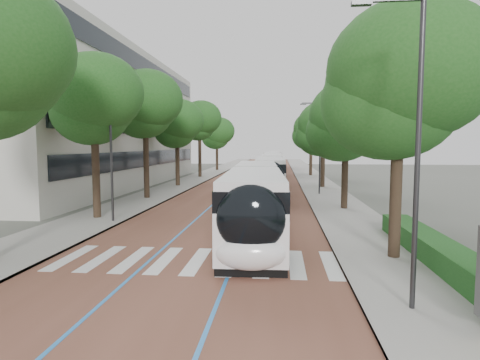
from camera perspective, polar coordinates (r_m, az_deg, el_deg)
The scene contains 21 objects.
ground at distance 14.69m, azimuth -7.75°, elevation -12.48°, with size 160.00×160.00×0.00m, color #51544C.
road at distance 53.91m, azimuth 2.13°, elevation 0.32°, with size 11.00×140.00×0.02m, color brown.
sidewalk_left at distance 54.87m, azimuth -5.71°, elevation 0.44°, with size 4.00×140.00×0.12m, color gray.
sidewalk_right at distance 53.97m, azimuth 10.11°, elevation 0.31°, with size 4.00×140.00×0.12m, color gray.
kerb_left at distance 54.53m, azimuth -3.75°, elevation 0.42°, with size 0.20×140.00×0.14m, color gray.
kerb_right at distance 53.85m, azimuth 8.09°, elevation 0.33°, with size 0.20×140.00×0.14m, color gray.
zebra_crossing at distance 15.58m, azimuth -6.15°, elevation -11.35°, with size 10.55×3.60×0.01m.
lane_line_left at distance 54.03m, azimuth 0.44°, elevation 0.35°, with size 0.12×126.00×0.01m, color #297CD1.
lane_line_right at distance 53.83m, azimuth 3.83°, elevation 0.32°, with size 0.12×126.00×0.01m, color #297CD1.
office_building at distance 47.52m, azimuth -23.21°, elevation 7.74°, with size 18.11×40.00×14.00m.
hedge at distance 15.31m, azimuth 28.21°, elevation -10.29°, with size 1.20×14.00×0.80m, color #19491A.
streetlight_near at distance 11.14m, azimuth 23.19°, elevation 6.74°, with size 1.82×0.20×8.00m.
streetlight_far at distance 35.78m, azimuth 11.04°, elevation 5.58°, with size 1.82×0.20×8.00m.
lamp_post_left at distance 23.58m, azimuth -17.87°, elevation 4.08°, with size 0.14×0.14×8.00m, color #2B2B2D.
trees_left at distance 38.35m, azimuth -10.83°, elevation 8.71°, with size 6.38×61.00×10.02m.
trees_right at distance 35.13m, azimuth 12.97°, elevation 7.61°, with size 6.04×47.84×9.07m.
lead_bus at distance 21.45m, azimuth 2.19°, elevation -2.43°, with size 3.31×18.49×3.20m.
bus_queued_0 at distance 37.18m, azimuth 4.25°, elevation 0.70°, with size 2.91×12.47×3.20m.
bus_queued_1 at distance 50.84m, azimuth 4.53°, elevation 1.85°, with size 2.80×12.45×3.20m.
bus_queued_2 at distance 62.90m, azimuth 4.55°, elevation 2.45°, with size 3.32×12.53×3.20m.
bus_queued_3 at distance 76.44m, azimuth 4.92°, elevation 2.90°, with size 2.68×12.43×3.20m.
Camera 1 is at (3.29, -13.63, 4.40)m, focal length 30.00 mm.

